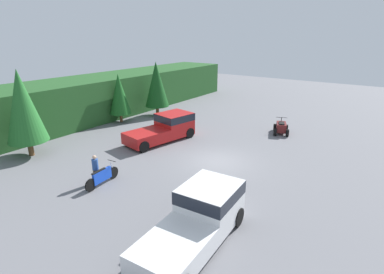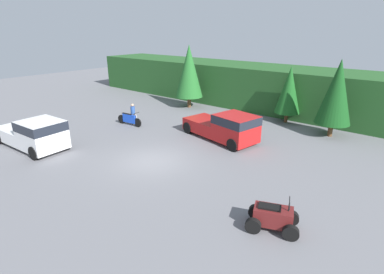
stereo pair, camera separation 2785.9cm
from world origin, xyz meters
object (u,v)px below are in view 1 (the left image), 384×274
at_px(dirt_bike, 102,177).
at_px(rider_person, 96,168).
at_px(pickup_truck_red, 166,127).
at_px(quad_atv, 281,128).
at_px(pickup_truck_second, 200,216).

distance_m(dirt_bike, rider_person, 0.62).
distance_m(pickup_truck_red, rider_person, 8.07).
relative_size(dirt_bike, quad_atv, 1.08).
relative_size(pickup_truck_red, pickup_truck_second, 1.04).
xyz_separation_m(pickup_truck_red, pickup_truck_second, (-8.60, -8.92, -0.00)).
height_order(pickup_truck_second, quad_atv, pickup_truck_second).
xyz_separation_m(pickup_truck_second, quad_atv, (15.33, 1.95, -0.54)).
distance_m(pickup_truck_second, rider_person, 7.47).
relative_size(pickup_truck_second, dirt_bike, 2.33).
xyz_separation_m(pickup_truck_red, quad_atv, (6.73, -6.97, -0.55)).
height_order(pickup_truck_red, dirt_bike, pickup_truck_red).
relative_size(pickup_truck_red, rider_person, 3.54).
distance_m(dirt_bike, quad_atv, 15.46).
bearing_deg(rider_person, quad_atv, -40.33).
bearing_deg(rider_person, dirt_bike, -103.28).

